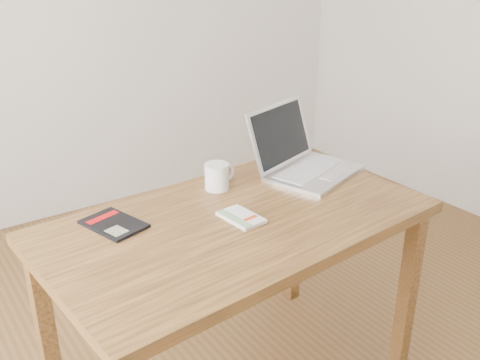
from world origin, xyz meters
TOP-DOWN VIEW (x-y plane):
  - room at (-0.07, 0.00)m, footprint 4.04×4.04m
  - desk at (-0.12, 0.09)m, footprint 1.33×0.82m
  - white_guidebook at (-0.12, 0.07)m, footprint 0.11×0.16m
  - black_guidebook at (-0.48, 0.27)m, footprint 0.19×0.23m
  - laptop at (0.32, 0.27)m, footprint 0.46×0.44m
  - coffee_mug at (-0.05, 0.33)m, footprint 0.13×0.09m

SIDE VIEW (x-z plane):
  - desk at x=-0.12m, z-range 0.29..1.04m
  - black_guidebook at x=-0.48m, z-range 0.75..0.76m
  - white_guidebook at x=-0.12m, z-range 0.75..0.76m
  - coffee_mug at x=-0.05m, z-range 0.75..0.85m
  - laptop at x=0.32m, z-range 0.68..0.93m
  - room at x=-0.07m, z-range 0.01..2.71m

